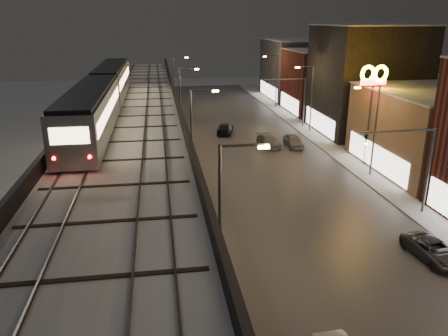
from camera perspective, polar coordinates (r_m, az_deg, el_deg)
road_surface at (r=46.13m, az=5.68°, el=0.12°), size 17.00×120.00×0.06m
sidewalk_right at (r=49.49m, az=16.98°, el=0.72°), size 4.00×120.00×0.14m
under_viaduct_pavement at (r=44.84m, az=-11.29°, el=-0.72°), size 11.00×120.00×0.06m
elevated_viaduct at (r=40.25m, az=-11.95°, el=5.29°), size 9.00×100.00×6.30m
viaduct_trackbed at (r=40.21m, az=-12.03°, el=6.40°), size 8.40×100.00×0.32m
viaduct_parapet_streetside at (r=40.12m, az=-5.80°, el=7.37°), size 0.30×100.00×1.10m
viaduct_parapet_far at (r=40.63m, az=-18.22°, el=6.67°), size 0.30×100.00×1.10m
building_c at (r=49.18m, az=25.78°, el=4.40°), size 12.20×15.20×8.16m
building_d at (r=62.26m, az=18.01°, el=10.85°), size 12.20×13.20×14.16m
building_e at (r=75.20m, az=13.14°, el=10.96°), size 12.20×12.20×10.16m
building_f at (r=88.21m, az=9.80°, el=12.60°), size 12.20×16.20×11.16m
streetlight_left_1 at (r=22.63m, az=0.17°, el=-6.07°), size 2.57×0.28×9.00m
streetlight_left_2 at (r=39.58m, az=-3.87°, el=4.86°), size 2.57×0.28×9.00m
streetlight_right_2 at (r=44.38m, az=18.88°, el=5.42°), size 2.56×0.28×9.00m
streetlight_left_3 at (r=57.17m, az=-5.48°, el=9.16°), size 2.57×0.28×9.00m
streetlight_right_3 at (r=60.59m, az=11.16°, el=9.44°), size 2.56×0.28×9.00m
streetlight_left_4 at (r=74.96m, az=-6.34°, el=11.43°), size 2.57×0.28×9.00m
streetlight_right_4 at (r=77.60m, az=6.68°, el=11.67°), size 2.56×0.28×9.00m
traffic_light_rig_a at (r=36.61m, az=23.81°, el=0.91°), size 6.10×0.34×7.00m
traffic_light_rig_b at (r=63.22m, az=9.44°, el=9.25°), size 6.10×0.34×7.00m
subway_train at (r=42.39m, az=-15.46°, el=9.43°), size 2.87×34.75×3.43m
car_mid_dark at (r=59.40m, az=0.15°, el=5.13°), size 3.03×5.04×1.37m
car_onc_dark at (r=31.61m, az=25.64°, el=-9.72°), size 2.55×4.81×1.29m
car_onc_white at (r=53.44m, az=5.81°, el=3.43°), size 2.45×4.69×1.30m
car_onc_red at (r=53.66m, az=9.04°, el=3.46°), size 1.80×4.37×1.48m
sign_mcdonalds at (r=47.23m, az=18.91°, el=10.33°), size 3.12×0.67×10.47m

